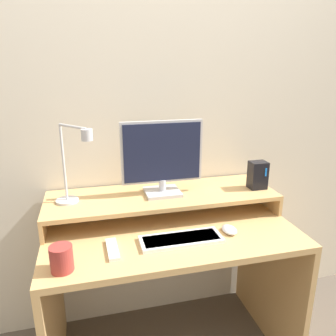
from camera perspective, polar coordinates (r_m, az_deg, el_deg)
wall_back at (r=1.84m, az=-2.65°, el=8.82°), size 6.00×0.05×2.50m
desk at (r=1.75m, az=0.33°, el=-16.75°), size 1.20×0.70×0.77m
monitor_shelf at (r=1.73m, az=-0.97°, el=-5.02°), size 1.20×0.38×0.11m
monitor at (r=1.67m, az=-1.11°, el=1.84°), size 0.42×0.16×0.39m
desk_lamp at (r=1.58m, az=-16.13°, el=0.04°), size 0.20×0.23×0.39m
router_dock at (r=1.85m, az=15.35°, el=-1.20°), size 0.09×0.08×0.15m
keyboard at (r=1.51m, az=2.30°, el=-12.30°), size 0.37×0.13×0.02m
mouse at (r=1.60m, az=10.64°, el=-10.50°), size 0.07×0.10×0.03m
remote_control at (r=1.46m, az=-9.63°, el=-13.79°), size 0.05×0.17×0.02m
mug at (r=1.36m, az=-18.06°, el=-14.76°), size 0.09×0.09×0.10m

